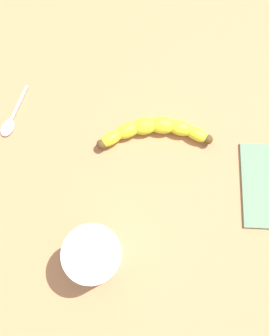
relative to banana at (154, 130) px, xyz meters
The scene contains 4 objects.
wooden_tabletop 5.51cm from the banana, 40.68° to the right, with size 120.00×120.00×3.00cm, color #B87A4F.
banana is the anchor object (origin of this frame).
smoothie_glass 24.84cm from the banana, 37.35° to the right, with size 8.64×8.64×10.54cm.
teaspoon 27.55cm from the banana, 107.34° to the right, with size 10.23×7.23×0.80cm.
Camera 1 is at (19.35, -6.44, 62.49)cm, focal length 36.07 mm.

